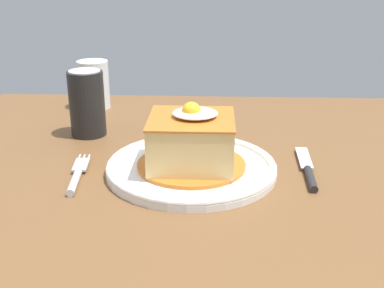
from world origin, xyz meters
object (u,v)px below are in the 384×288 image
at_px(soda_can, 87,103).
at_px(drinking_glass, 94,88).
at_px(main_plate, 191,167).
at_px(knife, 309,172).
at_px(fork, 77,176).

distance_m(soda_can, drinking_glass, 0.18).
distance_m(main_plate, knife, 0.18).
bearing_deg(fork, main_plate, 11.77).
distance_m(main_plate, fork, 0.18).
bearing_deg(soda_can, drinking_glass, 99.31).
distance_m(main_plate, soda_can, 0.27).
xyz_separation_m(main_plate, soda_can, (-0.20, 0.17, 0.05)).
bearing_deg(fork, knife, 4.86).
xyz_separation_m(main_plate, fork, (-0.17, -0.04, -0.00)).
bearing_deg(main_plate, fork, -168.23).
xyz_separation_m(fork, knife, (0.36, 0.03, 0.00)).
distance_m(knife, drinking_glass, 0.54).
height_order(knife, soda_can, soda_can).
xyz_separation_m(fork, drinking_glass, (-0.06, 0.38, 0.04)).
relative_size(knife, soda_can, 1.34).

